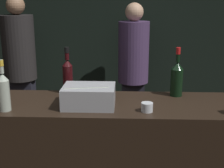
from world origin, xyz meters
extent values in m
cube|color=black|center=(0.00, 2.44, 1.40)|extent=(6.40, 0.06, 2.80)
cube|color=#9EA0A5|center=(-0.14, 0.21, 1.16)|extent=(0.32, 0.25, 0.13)
cylinder|color=#9EA899|center=(-0.15, 0.17, 1.19)|extent=(0.28, 0.11, 0.07)
cylinder|color=black|center=(-0.13, 0.25, 1.19)|extent=(0.30, 0.09, 0.06)
cylinder|color=silver|center=(0.22, 0.12, 1.12)|extent=(0.07, 0.07, 0.05)
sphere|color=#F9D67F|center=(0.22, 0.12, 1.13)|extent=(0.03, 0.03, 0.03)
cylinder|color=black|center=(-0.32, 0.47, 1.20)|extent=(0.07, 0.07, 0.20)
cone|color=black|center=(-0.32, 0.47, 1.32)|extent=(0.07, 0.07, 0.04)
cylinder|color=black|center=(-0.32, 0.47, 1.38)|extent=(0.03, 0.03, 0.09)
cylinder|color=black|center=(-0.32, 0.47, 1.41)|extent=(0.03, 0.03, 0.04)
cylinder|color=#9EA899|center=(-0.64, 0.10, 1.19)|extent=(0.07, 0.07, 0.19)
cone|color=#9EA899|center=(-0.64, 0.10, 1.30)|extent=(0.07, 0.07, 0.04)
cylinder|color=#9EA899|center=(-0.64, 0.10, 1.37)|extent=(0.03, 0.03, 0.08)
cylinder|color=gold|center=(-0.64, 0.10, 1.39)|extent=(0.03, 0.03, 0.04)
cylinder|color=black|center=(0.44, 0.45, 1.19)|extent=(0.08, 0.08, 0.19)
cone|color=black|center=(0.44, 0.45, 1.31)|extent=(0.08, 0.08, 0.05)
cylinder|color=black|center=(0.44, 0.45, 1.38)|extent=(0.03, 0.03, 0.10)
cylinder|color=red|center=(0.44, 0.45, 1.41)|extent=(0.03, 0.03, 0.04)
cube|color=black|center=(0.18, 2.00, 0.39)|extent=(0.27, 0.20, 0.78)
cylinder|color=#473356|center=(0.18, 2.00, 1.14)|extent=(0.36, 0.36, 0.72)
sphere|color=tan|center=(0.18, 2.00, 1.60)|extent=(0.21, 0.21, 0.21)
cube|color=black|center=(-1.16, 1.91, 0.41)|extent=(0.28, 0.21, 0.82)
cylinder|color=black|center=(-1.16, 1.91, 1.19)|extent=(0.38, 0.38, 0.75)
sphere|color=#997051|center=(-1.16, 1.91, 1.67)|extent=(0.21, 0.21, 0.21)
camera|label=1|loc=(0.08, -1.64, 1.75)|focal=50.00mm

